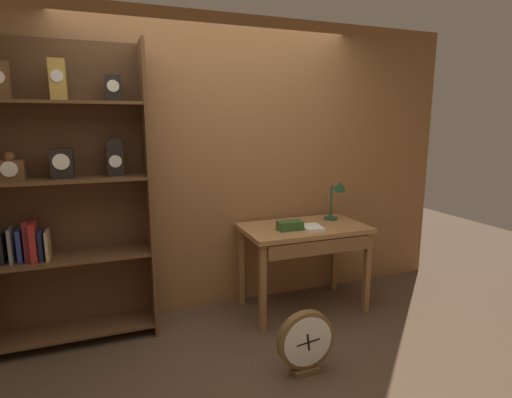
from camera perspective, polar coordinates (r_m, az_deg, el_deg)
name	(u,v)px	position (r m, az deg, el deg)	size (l,w,h in m)	color
ground_plane	(266,379)	(2.94, 1.44, -24.19)	(10.00, 10.00, 0.00)	#4C3826
back_wood_panel	(214,166)	(3.62, -5.94, 4.63)	(4.80, 0.05, 2.60)	brown
bookshelf	(65,196)	(3.29, -25.52, 0.35)	(1.17, 0.34, 2.28)	brown
workbench	(305,238)	(3.62, 6.96, -5.46)	(1.10, 0.65, 0.78)	#9E6B3D
desk_lamp	(337,194)	(3.83, 11.46, 0.64)	(0.20, 0.20, 0.39)	#1E472D
toolbox_small	(290,225)	(3.46, 4.83, -3.77)	(0.21, 0.12, 0.08)	#2D5123
open_repair_manual	(312,227)	(3.52, 7.97, -4.02)	(0.16, 0.22, 0.03)	silver
round_clock_large	(306,342)	(2.90, 7.09, -19.50)	(0.41, 0.11, 0.45)	brown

